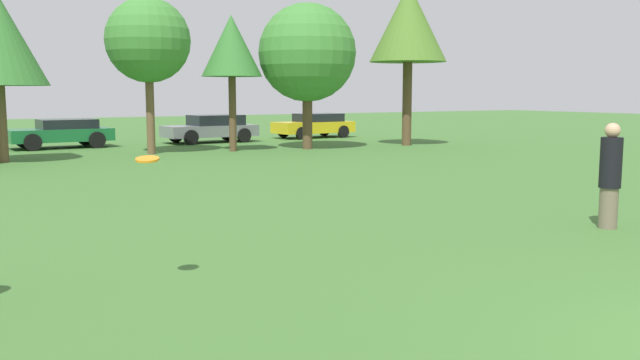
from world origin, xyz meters
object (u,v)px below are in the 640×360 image
at_px(tree_3, 148,41).
at_px(tree_4, 231,47).
at_px(tree_5, 307,53).
at_px(parked_car_grey, 212,128).
at_px(frisbee, 147,159).
at_px(parked_car_yellow, 315,125).
at_px(parked_car_green, 62,132).
at_px(person_catcher, 610,175).
at_px(tree_6, 408,24).

relative_size(tree_3, tree_4, 1.10).
relative_size(tree_5, parked_car_grey, 1.36).
bearing_deg(frisbee, parked_car_grey, 66.70).
bearing_deg(frisbee, parked_car_yellow, 55.72).
distance_m(tree_4, parked_car_grey, 5.86).
bearing_deg(parked_car_green, parked_car_yellow, 178.14).
relative_size(person_catcher, parked_car_green, 0.43).
xyz_separation_m(person_catcher, tree_6, (8.14, 15.87, 4.19)).
height_order(frisbee, tree_6, tree_6).
relative_size(tree_3, tree_5, 0.98).
bearing_deg(person_catcher, parked_car_grey, -90.58).
height_order(tree_6, parked_car_green, tree_6).
distance_m(tree_3, parked_car_green, 6.14).
distance_m(frisbee, tree_4, 18.56).
relative_size(tree_4, tree_6, 0.76).
relative_size(person_catcher, tree_4, 0.34).
distance_m(frisbee, tree_3, 17.84).
xyz_separation_m(tree_5, parked_car_green, (-8.35, 5.48, -3.15)).
relative_size(frisbee, parked_car_yellow, 0.07).
xyz_separation_m(frisbee, parked_car_yellow, (14.78, 21.69, -0.85)).
height_order(frisbee, parked_car_grey, frisbee).
distance_m(tree_6, parked_car_yellow, 7.73).
xyz_separation_m(person_catcher, parked_car_green, (-4.76, 21.88, -0.25)).
height_order(tree_4, tree_6, tree_6).
bearing_deg(tree_5, tree_6, -6.68).
bearing_deg(tree_5, person_catcher, -102.33).
distance_m(frisbee, parked_car_grey, 23.14).
relative_size(parked_car_green, parked_car_grey, 0.96).
relative_size(tree_3, tree_6, 0.83).
distance_m(tree_5, parked_car_grey, 6.45).
bearing_deg(parked_car_green, tree_5, 143.66).
xyz_separation_m(frisbee, tree_6, (15.68, 15.42, 3.59)).
bearing_deg(tree_6, person_catcher, -117.17).
height_order(person_catcher, tree_4, tree_4).
xyz_separation_m(frisbee, parked_car_green, (2.77, 21.43, -0.86)).
relative_size(frisbee, tree_5, 0.05).
relative_size(frisbee, parked_car_grey, 0.06).
bearing_deg(tree_5, frisbee, -124.87).
bearing_deg(tree_4, tree_6, -8.12).
distance_m(parked_car_grey, parked_car_yellow, 5.65).
distance_m(person_catcher, parked_car_yellow, 23.29).
bearing_deg(frisbee, tree_6, 44.53).
xyz_separation_m(tree_5, parked_car_yellow, (3.66, 5.73, -3.14)).
distance_m(person_catcher, tree_6, 18.32).
height_order(frisbee, tree_5, tree_5).
xyz_separation_m(tree_3, tree_4, (3.06, -0.41, -0.14)).
bearing_deg(parked_car_yellow, tree_5, 54.34).
xyz_separation_m(person_catcher, tree_4, (0.61, 16.94, 3.06)).
xyz_separation_m(tree_4, tree_6, (7.54, -1.08, 1.14)).
distance_m(tree_5, parked_car_green, 10.47).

